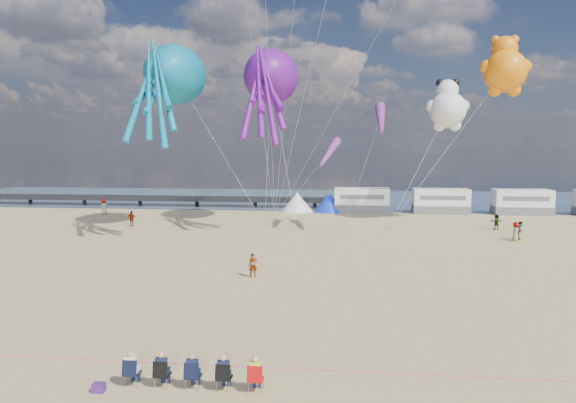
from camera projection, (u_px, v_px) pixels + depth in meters
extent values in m
plane|color=#D2B779|center=(266.00, 322.00, 24.44)|extent=(120.00, 120.00, 0.00)
plane|color=#3C5772|center=(318.00, 199.00, 78.79)|extent=(120.00, 120.00, 0.00)
cube|color=black|center=(112.00, 198.00, 70.71)|extent=(60.00, 3.00, 0.50)
cube|color=silver|center=(362.00, 200.00, 63.18)|extent=(6.60, 2.50, 3.00)
cube|color=silver|center=(441.00, 201.00, 62.20)|extent=(6.60, 2.50, 3.00)
cube|color=silver|center=(522.00, 202.00, 61.21)|extent=(6.60, 2.50, 3.00)
cone|color=white|center=(297.00, 202.00, 64.04)|extent=(4.00, 4.00, 2.40)
cone|color=#1933CC|center=(329.00, 202.00, 63.63)|extent=(4.00, 4.00, 2.40)
cube|color=#491E71|center=(99.00, 388.00, 17.53)|extent=(0.40, 0.30, 0.32)
cylinder|color=#F2338C|center=(247.00, 367.00, 19.50)|extent=(34.00, 0.03, 0.03)
imported|color=tan|center=(253.00, 265.00, 32.53)|extent=(0.63, 0.50, 1.52)
imported|color=#7F6659|center=(104.00, 207.00, 61.29)|extent=(0.73, 0.81, 1.87)
imported|color=#7F6659|center=(520.00, 231.00, 45.26)|extent=(0.80, 0.93, 1.62)
imported|color=#7F6659|center=(131.00, 219.00, 52.58)|extent=(1.10, 0.73, 1.58)
imported|color=#7F6659|center=(496.00, 222.00, 50.51)|extent=(0.95, 0.59, 1.51)
imported|color=#7F6659|center=(515.00, 232.00, 44.53)|extent=(0.46, 0.65, 1.68)
cube|color=gray|center=(265.00, 226.00, 52.10)|extent=(0.50, 0.35, 0.22)
cube|color=gray|center=(296.00, 229.00, 50.39)|extent=(0.50, 0.35, 0.22)
cube|color=gray|center=(388.00, 228.00, 50.67)|extent=(0.50, 0.35, 0.22)
cube|color=gray|center=(345.00, 224.00, 53.40)|extent=(0.50, 0.35, 0.22)
cube|color=gray|center=(275.00, 220.00, 55.99)|extent=(0.50, 0.35, 0.22)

